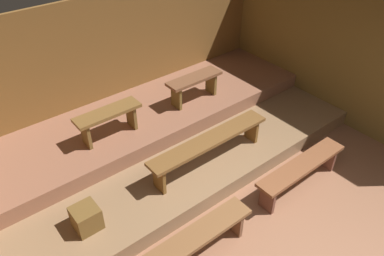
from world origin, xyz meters
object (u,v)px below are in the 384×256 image
Objects in this scene: bench_floor_left at (193,241)px; bench_middle_left at (108,117)px; bench_middle_right at (194,83)px; bench_lower_center at (209,143)px; wooden_crate_lower at (86,218)px; bench_floor_right at (301,168)px.

bench_middle_left is (0.17, 2.18, 0.47)m from bench_floor_left.
bench_floor_left is 2.86m from bench_middle_right.
wooden_crate_lower is (-1.92, 0.03, -0.21)m from bench_lower_center.
bench_middle_right is (0.68, 1.18, 0.21)m from bench_lower_center.
bench_middle_right is at bearing 94.41° from bench_floor_right.
bench_middle_left is (-0.94, 1.18, 0.21)m from bench_lower_center.
bench_floor_right is at bearing 0.00° from bench_floor_left.
bench_middle_left is 1.00× the size of bench_middle_right.
bench_floor_right is 2.24m from bench_middle_right.
bench_floor_left is 1.95m from bench_floor_right.
bench_middle_left and bench_middle_right have the same top height.
wooden_crate_lower reaches higher than bench_floor_left.
bench_middle_left is at bearing 129.24° from bench_floor_right.
bench_middle_right is at bearing 23.74° from wooden_crate_lower.
bench_floor_left is 2.24m from bench_middle_left.
bench_middle_right is (-0.17, 2.18, 0.47)m from bench_floor_right.
bench_lower_center reaches higher than bench_floor_left.
bench_floor_right is at bearing -49.97° from bench_lower_center.
bench_lower_center is (-0.85, 1.01, 0.25)m from bench_floor_right.
bench_floor_right is 2.96m from wooden_crate_lower.
bench_floor_left is at bearing -51.90° from wooden_crate_lower.
wooden_crate_lower is (-0.82, 1.04, 0.05)m from bench_floor_left.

